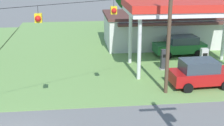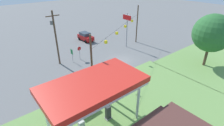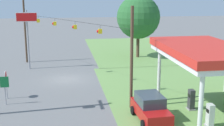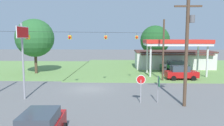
# 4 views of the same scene
# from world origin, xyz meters

# --- Properties ---
(ground_plane) EXTENTS (160.00, 160.00, 0.00)m
(ground_plane) POSITION_xyz_m (0.00, 0.00, 0.00)
(ground_plane) COLOR slate
(gas_station_canopy) EXTENTS (9.49, 5.22, 5.42)m
(gas_station_canopy) POSITION_xyz_m (11.92, 9.58, 4.89)
(gas_station_canopy) COLOR silver
(gas_station_canopy) RESTS_ON ground
(fuel_pump_near) EXTENTS (0.71, 0.56, 1.65)m
(fuel_pump_near) POSITION_xyz_m (10.30, 9.58, 0.79)
(fuel_pump_near) COLOR gray
(fuel_pump_near) RESTS_ON ground
(car_at_pumps_front) EXTENTS (4.35, 2.27, 1.91)m
(car_at_pumps_front) POSITION_xyz_m (11.78, 5.84, 0.97)
(car_at_pumps_front) COLOR #AD1414
(car_at_pumps_front) RESTS_ON ground
(car_on_crossroad) EXTENTS (2.27, 4.33, 1.91)m
(car_on_crossroad) POSITION_xyz_m (-0.71, -12.99, 0.98)
(car_on_crossroad) COLOR #AD1414
(car_on_crossroad) RESTS_ON ground
(stop_sign_roadside) EXTENTS (0.80, 0.08, 2.50)m
(stop_sign_roadside) POSITION_xyz_m (5.29, -5.18, 1.81)
(stop_sign_roadside) COLOR #99999E
(stop_sign_roadside) RESTS_ON ground
(stop_sign_overhead) EXTENTS (0.22, 2.44, 7.04)m
(stop_sign_overhead) POSITION_xyz_m (-5.41, -4.31, 5.07)
(stop_sign_overhead) COLOR gray
(stop_sign_overhead) RESTS_ON ground
(route_sign) EXTENTS (0.10, 0.70, 2.40)m
(route_sign) POSITION_xyz_m (6.83, -5.04, 1.71)
(route_sign) COLOR gray
(route_sign) RESTS_ON ground
(utility_pole_main) EXTENTS (2.20, 0.44, 9.03)m
(utility_pole_main) POSITION_xyz_m (8.93, -5.89, 5.06)
(utility_pole_main) COLOR #4C3828
(utility_pole_main) RESTS_ON ground
(signal_span_gantry) EXTENTS (18.52, 10.24, 8.09)m
(signal_span_gantry) POSITION_xyz_m (0.00, -0.01, 4.43)
(signal_span_gantry) COLOR #4C3828
(signal_span_gantry) RESTS_ON ground
(tree_west_verge) EXTENTS (5.98, 5.98, 8.65)m
(tree_west_verge) POSITION_xyz_m (-9.99, 10.18, 5.64)
(tree_west_verge) COLOR #4C3828
(tree_west_verge) RESTS_ON ground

